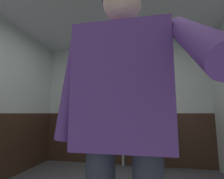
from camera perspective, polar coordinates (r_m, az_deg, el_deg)
wall_back at (r=3.69m, az=4.19°, el=-4.38°), size 4.13×0.12×2.57m
wainscot_band_back at (r=3.65m, az=4.17°, el=-16.37°), size 3.53×0.03×1.04m
downlight_far at (r=2.87m, az=0.41°, el=23.67°), size 0.14×0.14×0.03m
urinal_left at (r=3.48m, az=3.51°, el=-12.56°), size 0.40×0.34×1.24m
urinal_middle at (r=3.46m, az=16.22°, el=-12.28°), size 0.40×0.34×1.24m
privacy_divider_panel at (r=3.37m, az=9.74°, el=-9.65°), size 0.04×0.40×0.90m
person at (r=0.80m, az=3.77°, el=-10.48°), size 0.66×0.60×1.72m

